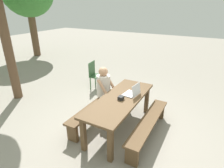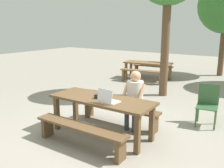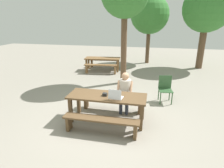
% 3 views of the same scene
% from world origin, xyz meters
% --- Properties ---
extents(ground_plane, '(30.00, 30.00, 0.00)m').
position_xyz_m(ground_plane, '(0.00, 0.00, 0.00)').
color(ground_plane, gray).
extents(picnic_table_front, '(2.13, 0.79, 0.77)m').
position_xyz_m(picnic_table_front, '(0.00, 0.00, 0.66)').
color(picnic_table_front, brown).
rests_on(picnic_table_front, ground).
extents(bench_near, '(1.91, 0.30, 0.43)m').
position_xyz_m(bench_near, '(0.00, -0.66, 0.33)').
color(bench_near, brown).
rests_on(bench_near, ground).
extents(bench_far, '(1.91, 0.30, 0.43)m').
position_xyz_m(bench_far, '(0.00, 0.66, 0.33)').
color(bench_far, brown).
rests_on(bench_far, ground).
extents(laptop, '(0.37, 0.34, 0.27)m').
position_xyz_m(laptop, '(0.27, -0.17, 0.84)').
color(laptop, silver).
rests_on(laptop, picnic_table_front).
extents(small_pouch, '(0.12, 0.10, 0.08)m').
position_xyz_m(small_pouch, '(-0.05, -0.04, 0.81)').
color(small_pouch, black).
rests_on(small_pouch, picnic_table_front).
extents(person_seated, '(0.45, 0.43, 1.26)m').
position_xyz_m(person_seated, '(0.39, 0.63, 0.74)').
color(person_seated, '#333847').
rests_on(person_seated, ground).
extents(plastic_chair, '(0.50, 0.50, 0.91)m').
position_xyz_m(plastic_chair, '(1.63, 1.73, 0.48)').
color(plastic_chair, '#335933').
rests_on(plastic_chair, ground).
extents(picnic_table_mid, '(1.98, 0.93, 0.70)m').
position_xyz_m(picnic_table_mid, '(-1.57, 5.37, 0.60)').
color(picnic_table_mid, brown).
rests_on(picnic_table_mid, ground).
extents(bench_mid_south, '(1.74, 0.48, 0.48)m').
position_xyz_m(bench_mid_south, '(-1.50, 4.71, 0.36)').
color(bench_mid_south, brown).
rests_on(bench_mid_south, ground).
extents(bench_mid_north, '(1.74, 0.48, 0.48)m').
position_xyz_m(bench_mid_north, '(-1.64, 6.04, 0.36)').
color(bench_mid_north, brown).
rests_on(bench_mid_north, ground).
extents(tree_left, '(2.58, 2.58, 4.58)m').
position_xyz_m(tree_left, '(3.79, 7.09, 3.26)').
color(tree_left, brown).
rests_on(tree_left, ground).
extents(tree_rear, '(2.34, 2.34, 4.16)m').
position_xyz_m(tree_rear, '(0.77, 7.87, 2.97)').
color(tree_rear, brown).
rests_on(tree_rear, ground).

